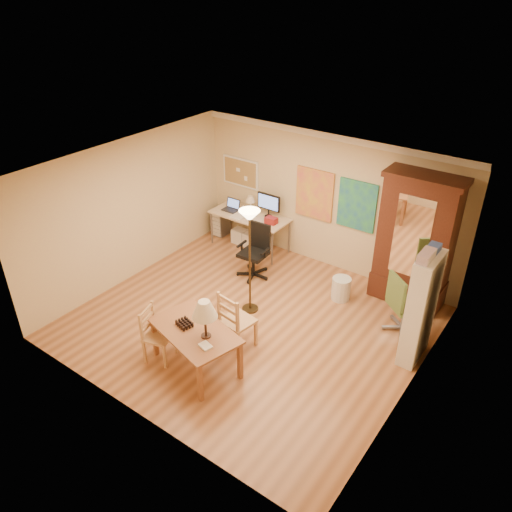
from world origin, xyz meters
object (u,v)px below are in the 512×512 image
Objects in this scene: office_chair_black at (254,262)px; armoire at (414,249)px; bookshelf at (421,309)px; computer_desk at (252,228)px; dining_table at (198,325)px; office_chair_green at (402,316)px.

armoire is at bearing 19.47° from office_chair_black.
computer_desk is at bearing 161.72° from bookshelf.
dining_table is at bearing -139.18° from bookshelf.
bookshelf reaches higher than computer_desk.
computer_desk is 0.70× the size of armoire.
dining_table is 3.27m from bookshelf.
armoire reaches higher than office_chair_green.
bookshelf is (0.39, -0.49, 0.60)m from office_chair_green.
office_chair_black is (0.70, -0.88, -0.18)m from computer_desk.
office_chair_green is at bearing -74.07° from armoire.
dining_table is 1.44× the size of office_chair_black.
armoire is (-0.27, 0.94, 0.76)m from office_chair_green.
office_chair_green is (3.69, -0.86, -0.18)m from computer_desk.
dining_table reaches higher than office_chair_black.
office_chair_black is 3.46m from bookshelf.
armoire reaches higher than office_chair_black.
armoire is (2.72, 0.96, 0.76)m from office_chair_black.
armoire is at bearing 105.93° from office_chair_green.
bookshelf is (2.48, 2.14, 0.07)m from dining_table.
computer_desk is 3.47m from armoire.
office_chair_black is at bearing -160.53° from armoire.
computer_desk reaches higher than office_chair_green.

